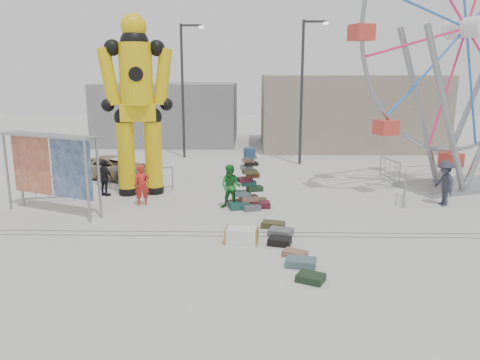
{
  "coord_description": "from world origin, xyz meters",
  "views": [
    {
      "loc": [
        0.1,
        -13.78,
        5.2
      ],
      "look_at": [
        -0.23,
        2.02,
        1.55
      ],
      "focal_mm": 35.0,
      "sensor_mm": 36.0,
      "label": 1
    }
  ],
  "objects_px": {
    "barricade_dummy_c": "(150,179)",
    "pedestrian_red": "(142,185)",
    "lamp_post_left": "(184,85)",
    "pedestrian_black": "(105,178)",
    "barricade_wheel_front": "(405,189)",
    "pedestrian_green": "(231,187)",
    "suitcase_tower": "(249,191)",
    "barricade_wheel_back": "(390,170)",
    "crash_test_dummy": "(137,99)",
    "barricade_dummy_a": "(48,189)",
    "steamer_trunk": "(242,236)",
    "pedestrian_grey": "(444,183)",
    "lamp_post_right": "(303,85)",
    "barricade_dummy_b": "(119,181)",
    "banner_scaffold": "(50,155)",
    "ferris_wheel": "(464,50)",
    "parked_suv": "(113,168)"
  },
  "relations": [
    {
      "from": "barricade_dummy_a",
      "to": "barricade_wheel_front",
      "type": "bearing_deg",
      "value": -11.86
    },
    {
      "from": "pedestrian_black",
      "to": "pedestrian_grey",
      "type": "relative_size",
      "value": 0.88
    },
    {
      "from": "barricade_wheel_front",
      "to": "lamp_post_right",
      "type": "bearing_deg",
      "value": 40.32
    },
    {
      "from": "pedestrian_green",
      "to": "parked_suv",
      "type": "bearing_deg",
      "value": 154.49
    },
    {
      "from": "parked_suv",
      "to": "banner_scaffold",
      "type": "bearing_deg",
      "value": -163.24
    },
    {
      "from": "suitcase_tower",
      "to": "barricade_wheel_back",
      "type": "distance_m",
      "value": 8.29
    },
    {
      "from": "barricade_dummy_a",
      "to": "suitcase_tower",
      "type": "bearing_deg",
      "value": -17.07
    },
    {
      "from": "pedestrian_red",
      "to": "pedestrian_grey",
      "type": "height_order",
      "value": "pedestrian_grey"
    },
    {
      "from": "lamp_post_right",
      "to": "pedestrian_black",
      "type": "distance_m",
      "value": 12.38
    },
    {
      "from": "barricade_dummy_c",
      "to": "steamer_trunk",
      "type": "bearing_deg",
      "value": -69.17
    },
    {
      "from": "lamp_post_left",
      "to": "suitcase_tower",
      "type": "xyz_separation_m",
      "value": [
        3.98,
        -10.96,
        -3.82
      ]
    },
    {
      "from": "steamer_trunk",
      "to": "barricade_wheel_back",
      "type": "height_order",
      "value": "barricade_wheel_back"
    },
    {
      "from": "suitcase_tower",
      "to": "barricade_wheel_back",
      "type": "height_order",
      "value": "suitcase_tower"
    },
    {
      "from": "crash_test_dummy",
      "to": "pedestrian_red",
      "type": "relative_size",
      "value": 4.75
    },
    {
      "from": "barricade_dummy_c",
      "to": "pedestrian_red",
      "type": "distance_m",
      "value": 2.22
    },
    {
      "from": "crash_test_dummy",
      "to": "barricade_wheel_back",
      "type": "relative_size",
      "value": 3.89
    },
    {
      "from": "barricade_dummy_b",
      "to": "pedestrian_black",
      "type": "xyz_separation_m",
      "value": [
        -0.48,
        -0.41,
        0.25
      ]
    },
    {
      "from": "lamp_post_right",
      "to": "crash_test_dummy",
      "type": "height_order",
      "value": "lamp_post_right"
    },
    {
      "from": "lamp_post_right",
      "to": "suitcase_tower",
      "type": "distance_m",
      "value": 10.2
    },
    {
      "from": "lamp_post_right",
      "to": "banner_scaffold",
      "type": "height_order",
      "value": "lamp_post_right"
    },
    {
      "from": "lamp_post_right",
      "to": "barricade_wheel_back",
      "type": "height_order",
      "value": "lamp_post_right"
    },
    {
      "from": "pedestrian_red",
      "to": "pedestrian_green",
      "type": "relative_size",
      "value": 0.94
    },
    {
      "from": "barricade_dummy_b",
      "to": "pedestrian_red",
      "type": "height_order",
      "value": "pedestrian_red"
    },
    {
      "from": "barricade_dummy_a",
      "to": "barricade_dummy_c",
      "type": "bearing_deg",
      "value": 12.18
    },
    {
      "from": "barricade_wheel_front",
      "to": "pedestrian_green",
      "type": "xyz_separation_m",
      "value": [
        -7.09,
        -1.11,
        0.32
      ]
    },
    {
      "from": "lamp_post_right",
      "to": "barricade_wheel_back",
      "type": "distance_m",
      "value": 6.98
    },
    {
      "from": "ferris_wheel",
      "to": "barricade_wheel_front",
      "type": "xyz_separation_m",
      "value": [
        -2.91,
        -2.46,
        -5.6
      ]
    },
    {
      "from": "barricade_dummy_b",
      "to": "pedestrian_black",
      "type": "height_order",
      "value": "pedestrian_black"
    },
    {
      "from": "barricade_dummy_c",
      "to": "barricade_wheel_front",
      "type": "xyz_separation_m",
      "value": [
        10.81,
        -1.49,
        0.0
      ]
    },
    {
      "from": "ferris_wheel",
      "to": "barricade_wheel_front",
      "type": "bearing_deg",
      "value": -161.36
    },
    {
      "from": "lamp_post_left",
      "to": "pedestrian_black",
      "type": "relative_size",
      "value": 5.03
    },
    {
      "from": "lamp_post_right",
      "to": "banner_scaffold",
      "type": "relative_size",
      "value": 1.96
    },
    {
      "from": "pedestrian_green",
      "to": "barricade_dummy_a",
      "type": "bearing_deg",
      "value": -171.57
    },
    {
      "from": "pedestrian_red",
      "to": "pedestrian_grey",
      "type": "relative_size",
      "value": 0.91
    },
    {
      "from": "lamp_post_right",
      "to": "suitcase_tower",
      "type": "bearing_deg",
      "value": -108.64
    },
    {
      "from": "crash_test_dummy",
      "to": "parked_suv",
      "type": "height_order",
      "value": "crash_test_dummy"
    },
    {
      "from": "lamp_post_right",
      "to": "barricade_dummy_a",
      "type": "relative_size",
      "value": 4.0
    },
    {
      "from": "lamp_post_left",
      "to": "pedestrian_black",
      "type": "bearing_deg",
      "value": -103.16
    },
    {
      "from": "pedestrian_green",
      "to": "pedestrian_black",
      "type": "distance_m",
      "value": 5.76
    },
    {
      "from": "banner_scaffold",
      "to": "steamer_trunk",
      "type": "bearing_deg",
      "value": 0.41
    },
    {
      "from": "crash_test_dummy",
      "to": "barricade_dummy_c",
      "type": "height_order",
      "value": "crash_test_dummy"
    },
    {
      "from": "ferris_wheel",
      "to": "pedestrian_red",
      "type": "distance_m",
      "value": 14.91
    },
    {
      "from": "lamp_post_left",
      "to": "barricade_wheel_back",
      "type": "relative_size",
      "value": 4.0
    },
    {
      "from": "crash_test_dummy",
      "to": "barricade_dummy_a",
      "type": "xyz_separation_m",
      "value": [
        -3.53,
        -1.34,
        -3.55
      ]
    },
    {
      "from": "ferris_wheel",
      "to": "barricade_dummy_b",
      "type": "bearing_deg",
      "value": 163.66
    },
    {
      "from": "lamp_post_right",
      "to": "banner_scaffold",
      "type": "bearing_deg",
      "value": -135.98
    },
    {
      "from": "banner_scaffold",
      "to": "pedestrian_red",
      "type": "bearing_deg",
      "value": 44.93
    },
    {
      "from": "crash_test_dummy",
      "to": "barricade_dummy_a",
      "type": "relative_size",
      "value": 3.89
    },
    {
      "from": "steamer_trunk",
      "to": "pedestrian_grey",
      "type": "height_order",
      "value": "pedestrian_grey"
    },
    {
      "from": "suitcase_tower",
      "to": "barricade_dummy_b",
      "type": "distance_m",
      "value": 6.03
    }
  ]
}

